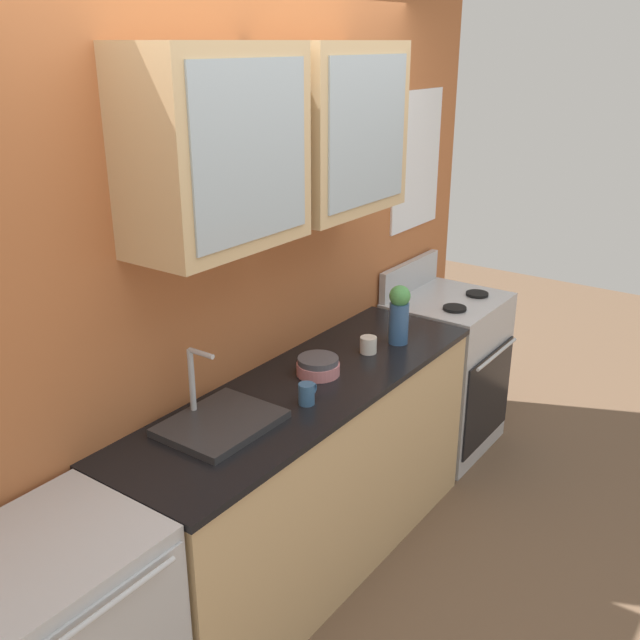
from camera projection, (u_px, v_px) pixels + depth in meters
ground_plane at (309, 562)px, 3.46m from camera, size 10.00×10.00×0.00m
back_wall_unit at (253, 251)px, 3.08m from camera, size 3.81×0.45×2.65m
counter at (309, 477)px, 3.29m from camera, size 2.00×0.59×0.94m
stove_range at (444, 372)px, 4.32m from camera, size 0.66×0.61×1.12m
sink_faucet at (220, 421)px, 2.77m from camera, size 0.43×0.35×0.30m
bowl_stack at (318, 366)px, 3.20m from camera, size 0.19×0.19×0.08m
vase at (399, 313)px, 3.49m from camera, size 0.10×0.10×0.29m
cup_near_sink at (307, 394)px, 2.94m from camera, size 0.10×0.07×0.09m
cup_near_bowls at (369, 345)px, 3.42m from camera, size 0.11×0.08×0.08m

